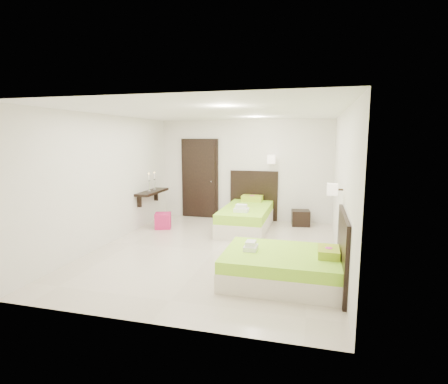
% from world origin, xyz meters
% --- Properties ---
extents(floor, '(5.50, 5.50, 0.00)m').
position_xyz_m(floor, '(0.00, 0.00, 0.00)').
color(floor, beige).
rests_on(floor, ground).
extents(bed_single, '(1.25, 2.08, 1.71)m').
position_xyz_m(bed_single, '(0.27, 1.79, 0.31)').
color(bed_single, beige).
rests_on(bed_single, ground).
extents(bed_double, '(1.75, 1.48, 1.44)m').
position_xyz_m(bed_double, '(1.45, -1.14, 0.26)').
color(bed_double, beige).
rests_on(bed_double, ground).
extents(nightstand, '(0.48, 0.44, 0.38)m').
position_xyz_m(nightstand, '(1.50, 2.41, 0.19)').
color(nightstand, black).
rests_on(nightstand, ground).
extents(ottoman, '(0.47, 0.47, 0.37)m').
position_xyz_m(ottoman, '(-1.67, 1.31, 0.18)').
color(ottoman, '#AC164C').
rests_on(ottoman, ground).
extents(door, '(1.02, 0.15, 2.14)m').
position_xyz_m(door, '(-1.20, 2.70, 1.05)').
color(door, black).
rests_on(door, ground).
extents(console_shelf, '(0.35, 1.20, 0.78)m').
position_xyz_m(console_shelf, '(-2.08, 1.60, 0.82)').
color(console_shelf, black).
rests_on(console_shelf, ground).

